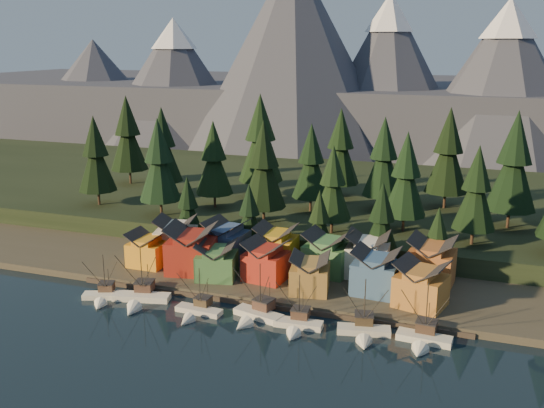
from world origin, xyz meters
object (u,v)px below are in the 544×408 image
(house_front_0, at_px, (148,248))
(house_back_1, at_px, (226,240))
(boat_6, at_px, (424,332))
(boat_1, at_px, (139,292))
(boat_5, at_px, (364,325))
(house_front_1, at_px, (192,247))
(boat_4, at_px, (297,318))
(boat_3, at_px, (255,308))
(house_back_0, at_px, (176,236))
(boat_0, at_px, (103,291))
(boat_2, at_px, (196,306))

(house_front_0, bearing_deg, house_back_1, 27.83)
(boat_6, bearing_deg, boat_1, -174.65)
(boat_5, bearing_deg, house_front_0, 152.43)
(house_front_1, bearing_deg, boat_4, -39.82)
(boat_6, xyz_separation_m, house_back_1, (-46.38, 22.76, 4.32))
(house_front_1, bearing_deg, boat_3, -47.05)
(boat_6, height_order, house_back_0, house_back_0)
(boat_3, height_order, house_back_0, house_back_0)
(boat_4, xyz_separation_m, boat_5, (11.92, 1.30, 0.01))
(boat_1, height_order, house_front_0, boat_1)
(boat_4, distance_m, boat_5, 11.99)
(boat_4, relative_size, house_back_0, 1.04)
(house_front_1, bearing_deg, boat_6, -26.44)
(boat_5, bearing_deg, house_back_1, 136.01)
(house_front_0, bearing_deg, house_back_0, 64.03)
(boat_3, relative_size, boat_5, 1.05)
(boat_0, bearing_deg, house_back_0, 60.89)
(house_front_0, bearing_deg, boat_4, -21.69)
(boat_2, bearing_deg, boat_1, 177.42)
(house_front_1, bearing_deg, house_back_1, 49.68)
(boat_2, distance_m, boat_4, 19.83)
(boat_3, bearing_deg, boat_6, 15.68)
(boat_5, xyz_separation_m, boat_6, (10.18, 0.39, 0.15))
(boat_5, xyz_separation_m, house_back_1, (-36.19, 23.15, 4.47))
(boat_5, relative_size, house_back_1, 1.16)
(house_front_1, bearing_deg, house_back_0, 126.83)
(boat_4, relative_size, boat_6, 0.93)
(boat_4, bearing_deg, house_back_0, 144.47)
(boat_6, bearing_deg, house_back_0, 164.21)
(boat_4, height_order, boat_6, boat_6)
(boat_5, distance_m, house_front_1, 43.81)
(house_front_0, xyz_separation_m, house_back_0, (3.44, 6.89, 0.91))
(boat_2, distance_m, house_back_1, 25.99)
(boat_3, bearing_deg, house_front_1, 158.08)
(boat_0, distance_m, house_front_1, 20.98)
(boat_4, bearing_deg, boat_3, 169.45)
(boat_0, height_order, house_back_1, house_back_1)
(boat_3, distance_m, house_front_1, 25.87)
(boat_5, distance_m, house_back_1, 43.19)
(boat_2, height_order, boat_6, boat_6)
(boat_1, bearing_deg, boat_6, -11.53)
(boat_2, height_order, house_front_0, house_front_0)
(house_back_1, bearing_deg, boat_4, -38.36)
(house_back_0, relative_size, house_back_1, 1.08)
(boat_2, bearing_deg, boat_4, 5.84)
(boat_0, xyz_separation_m, boat_2, (20.70, -0.22, -0.09))
(house_back_0, distance_m, house_back_1, 12.32)
(boat_1, height_order, boat_5, boat_1)
(boat_3, relative_size, house_back_1, 1.21)
(boat_3, xyz_separation_m, house_back_0, (-28.00, 22.12, 4.27))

